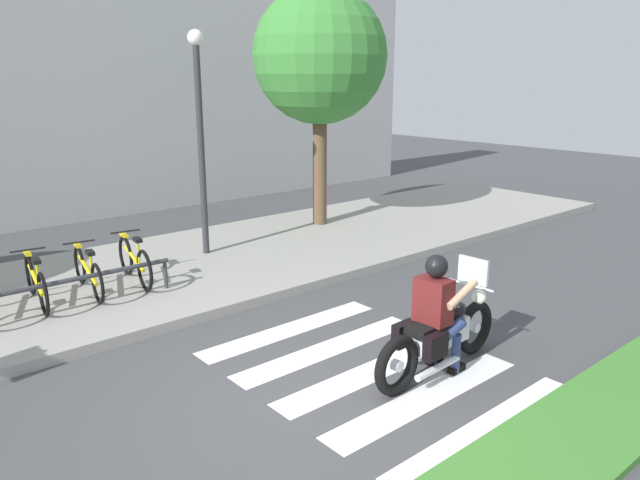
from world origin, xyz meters
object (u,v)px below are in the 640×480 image
(bicycle_1, at_px, (36,282))
(bicycle_2, at_px, (88,272))
(motorcycle, at_px, (440,334))
(tree_near_rack, at_px, (320,57))
(street_lamp, at_px, (200,125))
(bike_rack, at_px, (75,282))
(bicycle_3, at_px, (135,261))
(rider, at_px, (437,306))

(bicycle_1, bearing_deg, bicycle_2, 0.05)
(motorcycle, height_order, tree_near_rack, tree_near_rack)
(bicycle_2, xyz_separation_m, street_lamp, (2.48, 0.76, 2.04))
(motorcycle, xyz_separation_m, street_lamp, (0.21, 5.69, 2.06))
(bike_rack, bearing_deg, bicycle_1, 123.96)
(bicycle_2, relative_size, street_lamp, 0.40)
(bicycle_2, bearing_deg, motorcycle, -65.26)
(bicycle_3, bearing_deg, bike_rack, -153.74)
(rider, height_order, bicycle_2, rider)
(bicycle_3, xyz_separation_m, street_lamp, (1.74, 0.77, 2.02))
(rider, xyz_separation_m, bicycle_1, (-2.94, 4.93, -0.35))
(bike_rack, relative_size, tree_near_rack, 0.54)
(bike_rack, bearing_deg, bicycle_3, 26.26)
(bicycle_3, relative_size, bike_rack, 0.57)
(rider, bearing_deg, bicycle_1, 120.84)
(street_lamp, distance_m, tree_near_rack, 3.42)
(bicycle_3, height_order, street_lamp, street_lamp)
(bicycle_2, xyz_separation_m, tree_near_rack, (5.65, 1.16, 3.28))
(bicycle_1, distance_m, bicycle_2, 0.75)
(bike_rack, bearing_deg, bicycle_2, 55.99)
(bicycle_1, xyz_separation_m, bicycle_3, (1.50, -0.00, 0.01))
(bicycle_1, bearing_deg, bike_rack, -56.04)
(tree_near_rack, bearing_deg, bicycle_2, -168.35)
(bicycle_1, bearing_deg, rider, -59.16)
(street_lamp, relative_size, tree_near_rack, 0.80)
(bike_rack, height_order, tree_near_rack, tree_near_rack)
(bicycle_1, bearing_deg, motorcycle, -58.51)
(motorcycle, distance_m, rider, 0.38)
(rider, height_order, street_lamp, street_lamp)
(motorcycle, height_order, street_lamp, street_lamp)
(bicycle_1, relative_size, bike_rack, 0.58)
(bike_rack, distance_m, tree_near_rack, 7.04)
(motorcycle, height_order, bicycle_3, motorcycle)
(motorcycle, bearing_deg, bicycle_2, 114.74)
(bicycle_2, bearing_deg, tree_near_rack, 11.65)
(bicycle_3, relative_size, street_lamp, 0.39)
(bicycle_2, height_order, tree_near_rack, tree_near_rack)
(motorcycle, xyz_separation_m, rider, (-0.08, -0.00, 0.37))
(rider, height_order, bike_rack, rider)
(motorcycle, bearing_deg, bike_rack, 121.17)
(bicycle_2, relative_size, bicycle_3, 1.04)
(bicycle_3, height_order, bike_rack, bicycle_3)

